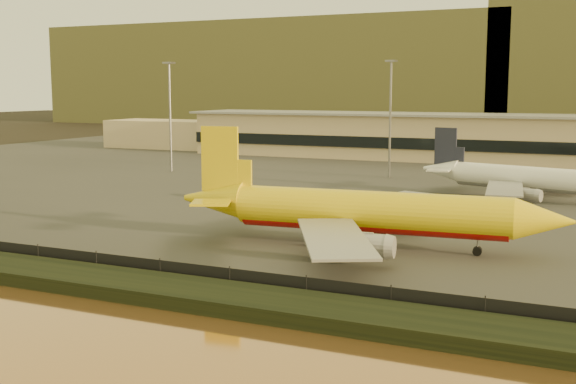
{
  "coord_description": "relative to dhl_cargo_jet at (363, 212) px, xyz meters",
  "views": [
    {
      "loc": [
        35.11,
        -71.91,
        19.4
      ],
      "look_at": [
        -3.27,
        12.0,
        6.22
      ],
      "focal_mm": 45.0,
      "sensor_mm": 36.0,
      "label": 1
    }
  ],
  "objects": [
    {
      "name": "embankment",
      "position": [
        -7.44,
        -27.64,
        -3.82
      ],
      "size": [
        320.0,
        7.0,
        1.4
      ],
      "primitive_type": "cube",
      "color": "black",
      "rests_on": "ground"
    },
    {
      "name": "distant_hills",
      "position": [
        -28.18,
        329.36,
        26.87
      ],
      "size": [
        470.0,
        160.0,
        70.0
      ],
      "color": "brown",
      "rests_on": "ground"
    },
    {
      "name": "dhl_cargo_jet",
      "position": [
        0.0,
        0.0,
        0.0
      ],
      "size": [
        48.49,
        47.29,
        14.48
      ],
      "rotation": [
        0.0,
        0.0,
        0.09
      ],
      "color": "#DBBC0B",
      "rests_on": "tarmac"
    },
    {
      "name": "perimeter_fence",
      "position": [
        -7.44,
        -23.64,
        -3.22
      ],
      "size": [
        300.0,
        0.05,
        2.2
      ],
      "primitive_type": "cube",
      "color": "black",
      "rests_on": "tarmac"
    },
    {
      "name": "ground",
      "position": [
        -7.44,
        -10.64,
        -4.52
      ],
      "size": [
        900.0,
        900.0,
        0.0
      ],
      "primitive_type": "plane",
      "color": "black",
      "rests_on": "ground"
    },
    {
      "name": "apron_light_masts",
      "position": [
        7.56,
        64.36,
        11.18
      ],
      "size": [
        152.2,
        12.2,
        25.4
      ],
      "color": "slate",
      "rests_on": "tarmac"
    },
    {
      "name": "tarmac",
      "position": [
        -7.44,
        84.36,
        -4.42
      ],
      "size": [
        320.0,
        220.0,
        0.2
      ],
      "primitive_type": "cube",
      "color": "#2D2D2D",
      "rests_on": "ground"
    },
    {
      "name": "gse_vehicle_white",
      "position": [
        -36.4,
        27.28,
        -3.45
      ],
      "size": [
        4.25,
        3.12,
        1.74
      ],
      "primitive_type": "cube",
      "rotation": [
        0.0,
        0.0,
        -0.4
      ],
      "color": "white",
      "rests_on": "tarmac"
    },
    {
      "name": "white_narrowbody_jet",
      "position": [
        14.26,
        48.84,
        -0.73
      ],
      "size": [
        41.41,
        39.61,
        12.05
      ],
      "rotation": [
        0.0,
        0.0,
        -0.26
      ],
      "color": "white",
      "rests_on": "tarmac"
    },
    {
      "name": "gse_vehicle_yellow",
      "position": [
        -5.77,
        19.9,
        -3.36
      ],
      "size": [
        4.5,
        2.55,
        1.91
      ],
      "primitive_type": "cube",
      "rotation": [
        0.0,
        0.0,
        0.16
      ],
      "color": "#DBBC0B",
      "rests_on": "tarmac"
    },
    {
      "name": "terminal_building",
      "position": [
        -21.96,
        114.91,
        1.72
      ],
      "size": [
        202.0,
        25.0,
        12.6
      ],
      "color": "#C8B08B",
      "rests_on": "tarmac"
    }
  ]
}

